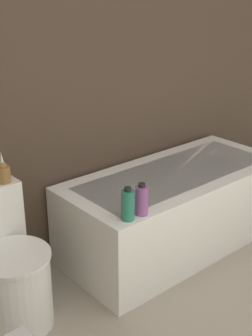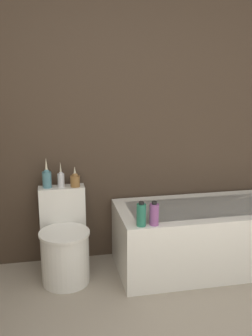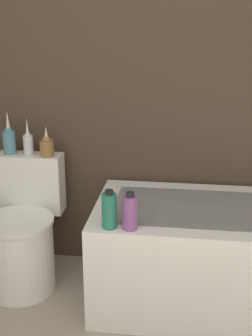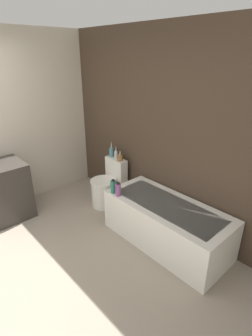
{
  "view_description": "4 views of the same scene",
  "coord_description": "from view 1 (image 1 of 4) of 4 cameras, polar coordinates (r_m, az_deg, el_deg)",
  "views": [
    {
      "loc": [
        -1.36,
        0.04,
        1.77
      ],
      "look_at": [
        0.25,
        1.92,
        0.75
      ],
      "focal_mm": 50.0,
      "sensor_mm": 36.0,
      "label": 1
    },
    {
      "loc": [
        -0.55,
        -0.94,
        1.72
      ],
      "look_at": [
        0.01,
        1.87,
        0.97
      ],
      "focal_mm": 42.0,
      "sensor_mm": 36.0,
      "label": 2
    },
    {
      "loc": [
        0.45,
        -0.26,
        1.54
      ],
      "look_at": [
        0.17,
        1.83,
        0.82
      ],
      "focal_mm": 50.0,
      "sensor_mm": 36.0,
      "label": 3
    },
    {
      "loc": [
        2.46,
        -0.2,
        2.25
      ],
      "look_at": [
        0.21,
        1.86,
        0.9
      ],
      "focal_mm": 28.0,
      "sensor_mm": 36.0,
      "label": 4
    }
  ],
  "objects": [
    {
      "name": "wall_back_tiled",
      "position": [
        2.78,
        -10.99,
        12.19
      ],
      "size": [
        6.4,
        0.06,
        2.6
      ],
      "color": "#423326",
      "rests_on": "ground_plane"
    },
    {
      "name": "shampoo_bottle_short",
      "position": [
        2.56,
        1.92,
        -3.94
      ],
      "size": [
        0.07,
        0.07,
        0.18
      ],
      "color": "#8C4C8C",
      "rests_on": "bathtub"
    },
    {
      "name": "shampoo_bottle_tall",
      "position": [
        2.5,
        0.21,
        -4.52
      ],
      "size": [
        0.07,
        0.07,
        0.19
      ],
      "color": "#267259",
      "rests_on": "bathtub"
    },
    {
      "name": "toilet",
      "position": [
        2.65,
        -14.1,
        -12.26
      ],
      "size": [
        0.41,
        0.54,
        0.73
      ],
      "color": "white",
      "rests_on": "ground"
    },
    {
      "name": "bathtub",
      "position": [
        3.27,
        5.93,
        -4.92
      ],
      "size": [
        1.6,
        0.71,
        0.55
      ],
      "color": "white",
      "rests_on": "ground"
    },
    {
      "name": "vase_bronze",
      "position": [
        2.61,
        -14.78,
        -0.44
      ],
      "size": [
        0.08,
        0.08,
        0.18
      ],
      "color": "olive",
      "rests_on": "toilet"
    }
  ]
}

